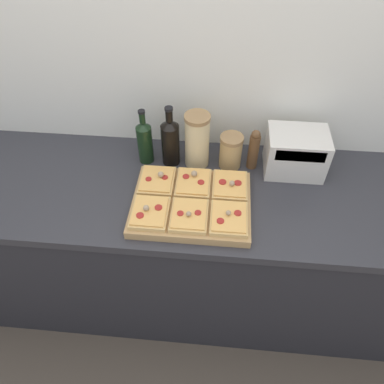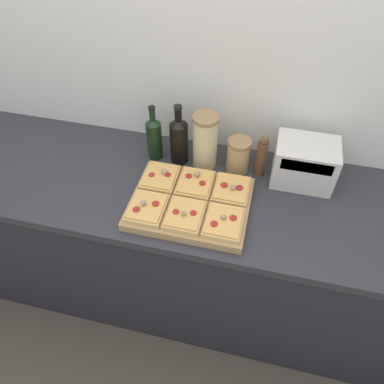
{
  "view_description": "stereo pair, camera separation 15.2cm",
  "coord_description": "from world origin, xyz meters",
  "views": [
    {
      "loc": [
        0.11,
        -0.8,
        2.05
      ],
      "look_at": [
        0.02,
        0.25,
        0.94
      ],
      "focal_mm": 35.0,
      "sensor_mm": 36.0,
      "label": 1
    },
    {
      "loc": [
        0.26,
        -0.78,
        2.05
      ],
      "look_at": [
        0.02,
        0.25,
        0.94
      ],
      "focal_mm": 35.0,
      "sensor_mm": 36.0,
      "label": 2
    }
  ],
  "objects": [
    {
      "name": "pizza_slice_back_center",
      "position": [
        0.02,
        0.31,
        0.94
      ],
      "size": [
        0.14,
        0.17,
        0.05
      ],
      "color": "tan",
      "rests_on": "cutting_board"
    },
    {
      "name": "pizza_slice_back_left",
      "position": [
        -0.14,
        0.31,
        0.94
      ],
      "size": [
        0.14,
        0.17,
        0.05
      ],
      "color": "tan",
      "rests_on": "cutting_board"
    },
    {
      "name": "kitchen_counter",
      "position": [
        0.0,
        0.32,
        0.44
      ],
      "size": [
        2.63,
        0.67,
        0.89
      ],
      "color": "#232328",
      "rests_on": "ground_plane"
    },
    {
      "name": "olive_oil_bottle",
      "position": [
        -0.22,
        0.49,
        1.0
      ],
      "size": [
        0.07,
        0.07,
        0.27
      ],
      "color": "black",
      "rests_on": "kitchen_counter"
    },
    {
      "name": "pizza_slice_front_center",
      "position": [
        0.02,
        0.13,
        0.94
      ],
      "size": [
        0.14,
        0.17,
        0.05
      ],
      "color": "tan",
      "rests_on": "cutting_board"
    },
    {
      "name": "wall_back",
      "position": [
        0.0,
        0.67,
        1.25
      ],
      "size": [
        6.0,
        0.06,
        2.5
      ],
      "color": "silver",
      "rests_on": "ground_plane"
    },
    {
      "name": "grain_jar_short",
      "position": [
        0.17,
        0.49,
        0.97
      ],
      "size": [
        0.1,
        0.1,
        0.16
      ],
      "color": "tan",
      "rests_on": "kitchen_counter"
    },
    {
      "name": "pizza_slice_back_right",
      "position": [
        0.17,
        0.31,
        0.94
      ],
      "size": [
        0.14,
        0.17,
        0.05
      ],
      "color": "tan",
      "rests_on": "cutting_board"
    },
    {
      "name": "pizza_slice_front_right",
      "position": [
        0.17,
        0.13,
        0.94
      ],
      "size": [
        0.14,
        0.17,
        0.05
      ],
      "color": "tan",
      "rests_on": "cutting_board"
    },
    {
      "name": "wine_bottle",
      "position": [
        -0.1,
        0.49,
        1.01
      ],
      "size": [
        0.08,
        0.08,
        0.29
      ],
      "color": "black",
      "rests_on": "kitchen_counter"
    },
    {
      "name": "cutting_board",
      "position": [
        0.02,
        0.22,
        0.9
      ],
      "size": [
        0.48,
        0.38,
        0.04
      ],
      "primitive_type": "cube",
      "color": "tan",
      "rests_on": "kitchen_counter"
    },
    {
      "name": "pepper_mill",
      "position": [
        0.27,
        0.49,
        0.98
      ],
      "size": [
        0.05,
        0.05,
        0.2
      ],
      "color": "brown",
      "rests_on": "kitchen_counter"
    },
    {
      "name": "pizza_slice_front_left",
      "position": [
        -0.14,
        0.13,
        0.94
      ],
      "size": [
        0.14,
        0.17,
        0.05
      ],
      "color": "tan",
      "rests_on": "cutting_board"
    },
    {
      "name": "grain_jar_tall",
      "position": [
        0.02,
        0.49,
        1.02
      ],
      "size": [
        0.11,
        0.11,
        0.26
      ],
      "color": "beige",
      "rests_on": "kitchen_counter"
    },
    {
      "name": "toaster_oven",
      "position": [
        0.45,
        0.49,
        0.98
      ],
      "size": [
        0.28,
        0.19,
        0.19
      ],
      "color": "beige",
      "rests_on": "kitchen_counter"
    },
    {
      "name": "ground_plane",
      "position": [
        0.0,
        0.0,
        0.0
      ],
      "size": [
        12.0,
        12.0,
        0.0
      ],
      "primitive_type": "plane",
      "color": "#4C4238"
    }
  ]
}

